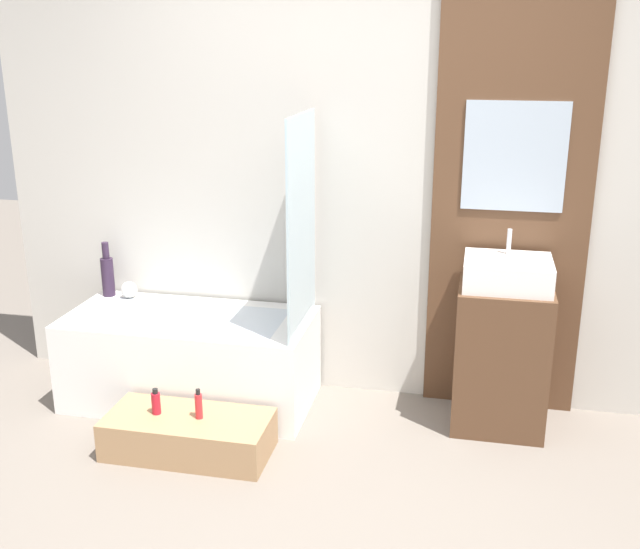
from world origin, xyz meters
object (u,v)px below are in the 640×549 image
vase_round_light (129,290)px  bottle_soap_primary (156,403)px  wooden_step_bench (189,434)px  vase_tall_dark (108,274)px  bathtub (191,358)px  sink (507,273)px  bottle_soap_secondary (199,405)px

vase_round_light → bottle_soap_primary: vase_round_light is taller
wooden_step_bench → vase_round_light: size_ratio=8.39×
wooden_step_bench → vase_tall_dark: size_ratio=2.49×
bathtub → sink: size_ratio=3.13×
bathtub → bottle_soap_secondary: (0.26, -0.54, 0.01)m
wooden_step_bench → bottle_soap_primary: bottle_soap_primary is taller
bathtub → vase_tall_dark: (-0.60, 0.24, 0.39)m
vase_tall_dark → bottle_soap_primary: 1.08m
sink → vase_round_light: sink is taller
bottle_soap_primary → vase_tall_dark: bearing=128.8°
wooden_step_bench → sink: sink is taller
vase_tall_dark → vase_round_light: 0.16m
wooden_step_bench → vase_tall_dark: vase_tall_dark is taller
wooden_step_bench → bottle_soap_secondary: 0.18m
vase_tall_dark → bottle_soap_secondary: vase_tall_dark is taller
vase_round_light → bathtub: bearing=-26.0°
sink → bottle_soap_primary: size_ratio=3.24×
bottle_soap_secondary → vase_tall_dark: bearing=137.6°
wooden_step_bench → vase_round_light: bearing=130.5°
sink → bottle_soap_secondary: 1.69m
sink → vase_tall_dark: bearing=176.3°
vase_round_light → sink: bearing=-3.6°
vase_round_light → bottle_soap_secondary: (0.72, -0.77, -0.30)m
wooden_step_bench → vase_round_light: 1.11m
bathtub → vase_round_light: 0.60m
bathtub → vase_round_light: bearing=154.0°
vase_round_light → bottle_soap_secondary: vase_round_light is taller
sink → bottle_soap_secondary: size_ratio=2.80×
bathtub → vase_round_light: (-0.46, 0.23, 0.30)m
sink → wooden_step_bench: bearing=-157.4°
bathtub → sink: sink is taller
wooden_step_bench → bottle_soap_secondary: (0.06, 0.00, 0.17)m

